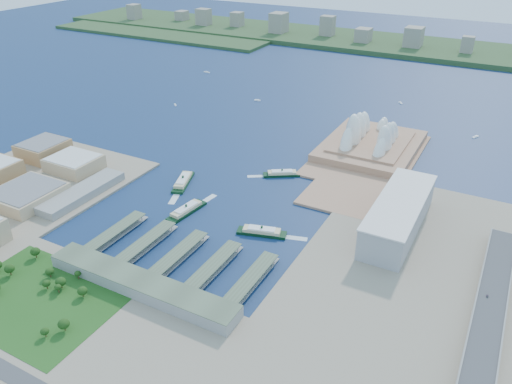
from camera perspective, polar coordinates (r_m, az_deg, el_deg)
The scene contains 23 objects.
ground at distance 575.12m, azimuth -5.44°, elevation -3.25°, with size 3000.00×3000.00×0.00m, color #0E2341.
south_land at distance 453.15m, azimuth -20.65°, elevation -15.38°, with size 720.00×180.00×3.00m, color gray.
east_land at distance 465.03m, azimuth 17.11°, elevation -13.33°, with size 240.00×500.00×3.00m, color gray.
peninsula at distance 746.96m, azimuth 12.68°, elevation 4.17°, with size 135.00×220.00×3.00m, color #A5775A.
far_shore at distance 1440.29m, azimuth 17.22°, elevation 15.62°, with size 2200.00×260.00×12.00m, color #2D4926.
opera_house at distance 753.77m, azimuth 13.20°, elevation 6.86°, with size 134.00×180.00×58.00m, color white, non-canonical shape.
toaster_building at distance 564.70m, azimuth 15.97°, elevation -2.56°, with size 45.00×155.00×35.00m, color #929298.
expressway at distance 451.56m, azimuth 24.57°, elevation -15.24°, with size 26.00×340.00×11.85m, color gray, non-canonical shape.
west_buildings at distance 686.54m, azimuth -26.63°, elevation 0.78°, with size 200.00×280.00×27.00m, color #A77F53, non-canonical shape.
ferry_wharves at distance 515.53m, azimuth -8.74°, elevation -7.07°, with size 184.00×90.00×9.30m, color #4A5943, non-canonical shape.
terminal_building at distance 476.54m, azimuth -12.98°, elevation -10.31°, with size 200.00×28.00×12.00m, color gray.
park at distance 494.71m, azimuth -23.94°, elevation -10.45°, with size 150.00×110.00×16.00m, color #194714, non-canonical shape.
far_skyline at distance 1414.48m, azimuth 17.23°, elevation 16.79°, with size 1900.00×140.00×55.00m, color gray, non-canonical shape.
ferry_a at distance 655.65m, azimuth -8.33°, elevation 1.40°, with size 15.04×59.10×11.18m, color black, non-canonical shape.
ferry_b at distance 670.81m, azimuth 2.99°, elevation 2.27°, with size 12.87×50.57×9.56m, color black, non-canonical shape.
ferry_c at distance 590.21m, azimuth -7.97°, elevation -1.90°, with size 14.51×57.00×10.78m, color black, non-canonical shape.
ferry_d at distance 546.09m, azimuth 0.66°, elevation -4.37°, with size 13.82×54.31×10.27m, color black, non-canonical shape.
boat_a at distance 950.20m, azimuth -9.22°, elevation 9.83°, with size 3.00×12.01×2.32m, color white, non-canonical shape.
boat_b at distance 962.06m, azimuth 0.15°, elevation 10.46°, with size 3.97×11.33×3.06m, color white, non-canonical shape.
boat_c at distance 864.85m, azimuth 23.79°, elevation 5.80°, with size 3.78×12.95×2.91m, color white, non-canonical shape.
boat_d at distance 1157.64m, azimuth -5.65°, elevation 13.49°, with size 3.54×16.18×2.73m, color white, non-canonical shape.
boat_e at distance 985.50m, azimuth 16.19°, elevation 9.77°, with size 3.51×11.04×2.71m, color white, non-canonical shape.
car_c at distance 487.27m, azimuth 24.94°, elevation -10.69°, with size 1.66×4.08×1.18m, color slate.
Camera 1 is at (278.24, -401.46, 303.60)m, focal length 35.00 mm.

